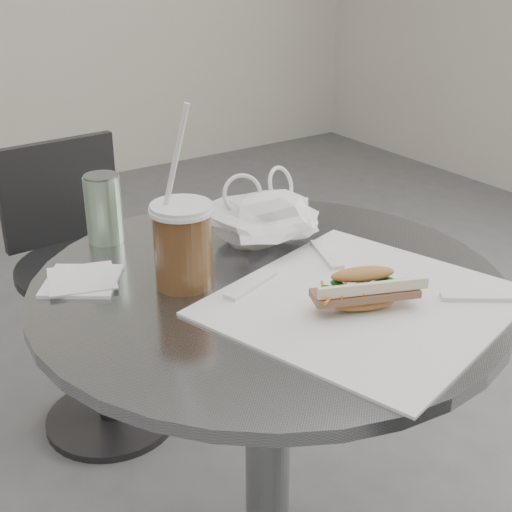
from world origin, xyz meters
TOP-DOWN VIEW (x-y plane):
  - cafe_table at (0.00, 0.20)m, footprint 0.76×0.76m
  - chair_far at (-0.01, 0.98)m, footprint 0.40×0.41m
  - sandwich_paper at (0.07, 0.06)m, footprint 0.50×0.48m
  - banh_mi at (0.06, 0.04)m, footprint 0.21×0.14m
  - iced_coffee at (-0.12, 0.27)m, footprint 0.10×0.10m
  - sunglasses at (0.14, 0.34)m, footprint 0.11×0.08m
  - plastic_bag at (0.07, 0.31)m, footprint 0.20×0.16m
  - napkin_stack at (-0.25, 0.36)m, footprint 0.16×0.16m
  - drink_can at (-0.15, 0.50)m, footprint 0.06×0.06m

SIDE VIEW (x-z plane):
  - chair_far at x=-0.01m, z-range -0.04..0.72m
  - cafe_table at x=0.00m, z-range 0.10..0.84m
  - sandwich_paper at x=0.07m, z-range 0.74..0.74m
  - napkin_stack at x=-0.25m, z-range 0.74..0.75m
  - sunglasses at x=0.14m, z-range 0.73..0.79m
  - banh_mi at x=0.06m, z-range 0.74..0.81m
  - plastic_bag at x=0.07m, z-range 0.74..0.84m
  - drink_can at x=-0.15m, z-range 0.74..0.86m
  - iced_coffee at x=-0.12m, z-range 0.67..0.95m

